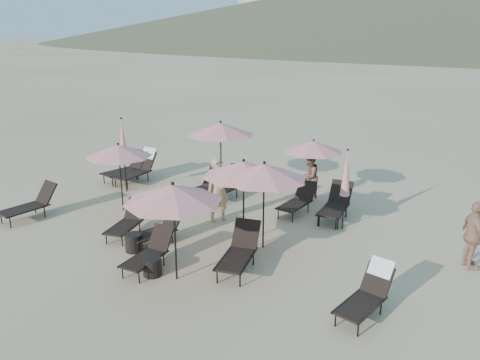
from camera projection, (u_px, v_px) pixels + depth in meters
The scene contains 27 objects.
ground at pixel (192, 266), 11.21m from camera, with size 800.00×800.00×0.00m, color #D6BA8C.
lounger_0 at pixel (31, 204), 13.99m from camera, with size 0.87×1.77×0.98m.
lounger_1 at pixel (127, 221), 12.82m from camera, with size 0.90×1.60×0.87m.
lounger_2 at pixel (159, 228), 12.34m from camera, with size 0.97×1.62×0.88m.
lounger_3 at pixel (149, 252), 11.02m from camera, with size 0.65×1.52×0.86m.
lounger_4 at pixel (239, 251), 10.96m from camera, with size 1.00×1.81×0.98m.
lounger_5 at pixel (368, 293), 9.19m from camera, with size 0.86×1.64×0.97m.
lounger_6 at pixel (138, 167), 17.39m from camera, with size 0.71×1.87×1.16m.
lounger_7 at pixel (201, 187), 15.33m from camera, with size 1.09×1.94×1.05m.
lounger_8 at pixel (225, 185), 15.59m from camera, with size 0.90×1.88×1.04m.
lounger_9 at pixel (298, 200), 14.38m from camera, with size 0.75×1.61×0.90m.
lounger_10 at pixel (336, 204), 13.94m from camera, with size 0.70×1.70×0.97m.
lounger_11 at pixel (336, 204), 13.95m from camera, with size 0.80×1.78×0.99m.
lounger_12 at pixel (127, 168), 17.62m from camera, with size 1.03×1.89×1.03m.
umbrella_open_0 at pixel (119, 151), 14.16m from camera, with size 2.02×2.02×2.17m.
umbrella_open_1 at pixel (244, 169), 11.90m from camera, with size 2.14×2.14×2.30m.
umbrella_open_2 at pixel (264, 171), 11.56m from camera, with size 2.17×2.17×2.33m.
umbrella_open_3 at pixel (221, 129), 15.91m from camera, with size 2.33×2.33×2.50m.
umbrella_open_4 at pixel (313, 146), 15.01m from camera, with size 1.94×1.94×2.09m.
umbrella_open_5 at pixel (173, 194), 10.01m from camera, with size 2.16×2.16×2.32m.
umbrella_closed_0 at pixel (346, 174), 12.85m from camera, with size 0.27×0.27×2.35m.
umbrella_closed_1 at pixel (123, 141), 15.89m from camera, with size 0.31×0.31×2.64m.
side_table_0 at pixel (134, 243), 11.92m from camera, with size 0.44×0.44×0.46m, color black.
side_table_1 at pixel (152, 266), 10.73m from camera, with size 0.44×0.44×0.44m, color black.
beachgoer_a at pixel (218, 190), 13.62m from camera, with size 0.70×0.46×1.91m, color tan.
beachgoer_b at pixel (309, 177), 15.39m from camera, with size 0.79×0.61×1.62m, color #8E5749.
beachgoer_c at pixel (473, 235), 10.88m from camera, with size 0.98×0.41×1.67m, color tan.
Camera 1 is at (6.03, -8.13, 5.35)m, focal length 35.00 mm.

